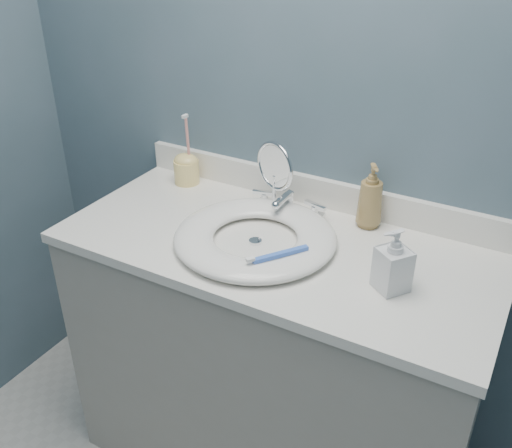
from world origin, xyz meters
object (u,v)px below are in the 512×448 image
Objects in this scene: soap_bottle_amber at (371,196)px; soap_bottle_clear at (394,260)px; toothbrush_holder at (186,167)px; makeup_mirror at (275,174)px.

soap_bottle_amber reaches higher than soap_bottle_clear.
makeup_mirror is at bearing -6.24° from toothbrush_holder.
toothbrush_holder reaches higher than makeup_mirror.
soap_bottle_clear is at bearing -92.58° from soap_bottle_amber.
makeup_mirror is at bearing 159.03° from soap_bottle_amber.
toothbrush_holder is at bearing 149.36° from soap_bottle_amber.
makeup_mirror reaches higher than soap_bottle_amber.
makeup_mirror is 0.29m from soap_bottle_amber.
soap_bottle_amber is 0.80× the size of toothbrush_holder.
toothbrush_holder reaches higher than soap_bottle_amber.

